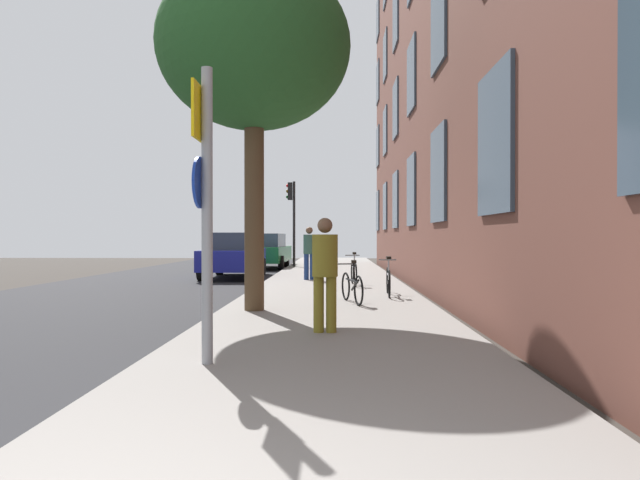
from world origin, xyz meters
The scene contains 13 objects.
ground_plane centered at (-2.40, 15.00, 0.00)m, with size 41.80×41.80×0.00m, color #332D28.
road_asphalt centered at (-4.50, 15.00, 0.01)m, with size 7.00×38.00×0.01m, color #232326.
sidewalk centered at (1.10, 15.00, 0.06)m, with size 4.20×38.00×0.12m, color gray.
sign_post centered at (-0.23, 4.30, 1.95)m, with size 0.16×0.60×3.20m.
traffic_light centered at (-0.80, 23.43, 2.79)m, with size 0.43×0.24×3.91m.
tree_near centered at (-0.33, 8.58, 4.99)m, with size 3.60×3.60×6.44m.
bicycle_0 centered at (1.53, 9.70, 0.47)m, with size 0.53×1.56×0.89m.
bicycle_1 centered at (2.43, 11.17, 0.48)m, with size 0.42×1.71×0.92m.
bicycle_2 centered at (1.72, 13.84, 0.49)m, with size 0.42×1.63×0.94m.
pedestrian_0 centered at (1.03, 6.26, 1.06)m, with size 0.51×0.51×1.64m.
pedestrian_1 centered at (0.36, 15.75, 1.08)m, with size 0.53×0.53×1.68m.
car_0 centered at (-2.47, 17.97, 0.84)m, with size 1.90×4.48×1.62m.
car_1 centered at (-2.04, 23.69, 0.84)m, with size 2.06×4.41×1.62m.
Camera 1 is at (1.17, -1.55, 1.50)m, focal length 30.58 mm.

